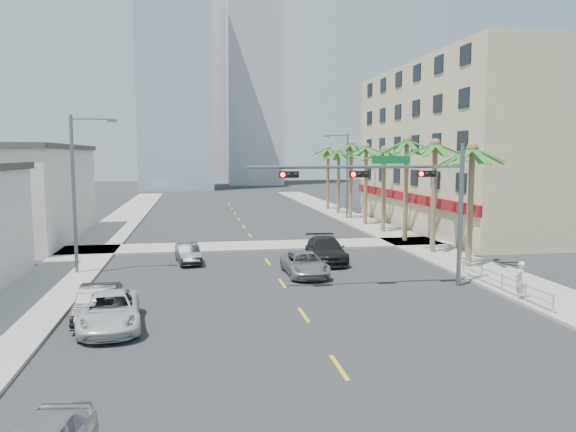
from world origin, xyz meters
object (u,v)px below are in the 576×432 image
object	(u,v)px
car_parked_far	(110,311)
car_lane_left	(188,254)
car_lane_center	(305,264)
pedestrian	(520,280)
car_lane_right	(326,250)
car_parked_mid	(98,303)
traffic_signal_mast	(402,190)

from	to	relation	value
car_parked_far	car_lane_left	world-z (taller)	car_parked_far
car_lane_center	pedestrian	size ratio (longest dim) A/B	2.69
car_parked_far	car_lane_right	world-z (taller)	car_lane_right
car_parked_far	car_lane_right	xyz separation A→B (m)	(11.52, 11.96, 0.09)
car_parked_far	car_parked_mid	bearing A→B (deg)	110.39
pedestrian	car_parked_far	bearing A→B (deg)	-33.51
traffic_signal_mast	car_lane_right	distance (m)	8.88
car_parked_far	car_lane_right	distance (m)	16.61
car_parked_far	pedestrian	distance (m)	18.21
traffic_signal_mast	pedestrian	size ratio (longest dim) A/B	6.35
car_lane_left	pedestrian	size ratio (longest dim) A/B	2.12
car_parked_far	car_lane_left	xyz separation A→B (m)	(2.87, 13.00, -0.08)
car_lane_left	traffic_signal_mast	bearing A→B (deg)	-46.12
traffic_signal_mast	car_lane_left	bearing A→B (deg)	141.69
car_parked_mid	car_lane_left	world-z (taller)	car_parked_mid
car_lane_left	car_lane_right	world-z (taller)	car_lane_right
car_parked_mid	car_lane_left	bearing A→B (deg)	72.50
traffic_signal_mast	car_lane_center	size ratio (longest dim) A/B	2.36
car_lane_left	car_lane_center	distance (m)	8.07
traffic_signal_mast	car_lane_center	distance (m)	7.20
car_lane_left	car_lane_center	world-z (taller)	car_lane_center
car_parked_far	car_lane_center	distance (m)	12.57
car_parked_far	traffic_signal_mast	bearing A→B (deg)	11.86
car_parked_mid	car_parked_far	bearing A→B (deg)	-64.18
car_parked_far	pedestrian	xyz separation A→B (m)	(18.17, 1.05, 0.34)
traffic_signal_mast	car_lane_center	xyz separation A→B (m)	(-4.22, 3.82, -4.41)
car_lane_left	car_lane_right	distance (m)	8.72
car_lane_right	car_lane_center	bearing A→B (deg)	-116.29
pedestrian	car_lane_left	bearing A→B (deg)	-74.82
car_parked_mid	pedestrian	size ratio (longest dim) A/B	2.45
car_lane_right	pedestrian	xyz separation A→B (m)	(6.65, -10.91, 0.24)
traffic_signal_mast	car_parked_far	world-z (taller)	traffic_signal_mast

